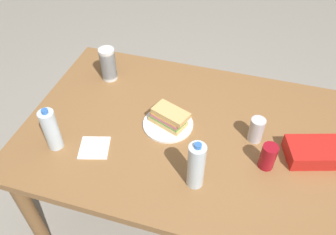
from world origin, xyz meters
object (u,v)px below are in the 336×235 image
object	(u,v)px
dining_table	(185,142)
water_bottle_tall	(51,130)
paper_plate	(168,124)
soda_can_silver	(256,130)
plastic_cup_stack	(108,64)
water_bottle_spare	(196,166)
soda_can_red	(268,157)
sandwich	(169,117)
chip_bag	(314,151)

from	to	relation	value
dining_table	water_bottle_tall	world-z (taller)	water_bottle_tall
dining_table	paper_plate	distance (m)	0.13
dining_table	soda_can_silver	size ratio (longest dim) A/B	12.47
water_bottle_tall	soda_can_silver	distance (m)	0.90
plastic_cup_stack	water_bottle_spare	bearing A→B (deg)	-41.63
paper_plate	water_bottle_spare	xyz separation A→B (m)	(0.20, -0.28, 0.11)
soda_can_silver	dining_table	bearing A→B (deg)	-173.42
soda_can_red	water_bottle_tall	distance (m)	0.93
paper_plate	soda_can_red	size ratio (longest dim) A/B	1.98
water_bottle_tall	soda_can_silver	xyz separation A→B (m)	(0.85, 0.30, -0.04)
soda_can_silver	water_bottle_spare	bearing A→B (deg)	-123.59
soda_can_red	water_bottle_spare	xyz separation A→B (m)	(-0.27, -0.17, 0.05)
paper_plate	sandwich	bearing A→B (deg)	5.03
water_bottle_spare	soda_can_silver	distance (m)	0.38
water_bottle_tall	soda_can_silver	world-z (taller)	water_bottle_tall
water_bottle_spare	soda_can_silver	world-z (taller)	water_bottle_spare
dining_table	water_bottle_spare	world-z (taller)	water_bottle_spare
plastic_cup_stack	water_bottle_spare	distance (m)	0.82
soda_can_red	plastic_cup_stack	bearing A→B (deg)	157.11
paper_plate	water_bottle_spare	distance (m)	0.36
dining_table	water_bottle_spare	bearing A→B (deg)	-68.11
dining_table	chip_bag	world-z (taller)	chip_bag
soda_can_silver	soda_can_red	bearing A→B (deg)	-65.89
water_bottle_spare	water_bottle_tall	bearing A→B (deg)	178.54
soda_can_red	plastic_cup_stack	size ratio (longest dim) A/B	0.66
water_bottle_spare	soda_can_silver	bearing A→B (deg)	56.41
soda_can_silver	chip_bag	bearing A→B (deg)	-7.36
water_bottle_tall	water_bottle_spare	distance (m)	0.65
water_bottle_tall	water_bottle_spare	size ratio (longest dim) A/B	0.93
soda_can_red	chip_bag	distance (m)	0.22
dining_table	water_bottle_tall	distance (m)	0.62
chip_bag	plastic_cup_stack	bearing A→B (deg)	-30.98
plastic_cup_stack	dining_table	bearing A→B (deg)	-28.15
paper_plate	soda_can_silver	bearing A→B (deg)	3.88
paper_plate	dining_table	bearing A→B (deg)	-5.97
paper_plate	water_bottle_spare	bearing A→B (deg)	-55.11
chip_bag	sandwich	bearing A→B (deg)	-17.64
soda_can_silver	paper_plate	bearing A→B (deg)	-176.12
soda_can_red	water_bottle_tall	bearing A→B (deg)	-170.42
paper_plate	water_bottle_tall	world-z (taller)	water_bottle_tall
dining_table	water_bottle_tall	size ratio (longest dim) A/B	6.87
water_bottle_tall	water_bottle_spare	world-z (taller)	water_bottle_spare
water_bottle_tall	paper_plate	bearing A→B (deg)	30.97
water_bottle_spare	dining_table	bearing A→B (deg)	111.89
water_bottle_spare	paper_plate	bearing A→B (deg)	124.89
sandwich	plastic_cup_stack	size ratio (longest dim) A/B	1.11
dining_table	soda_can_red	size ratio (longest dim) A/B	12.47
water_bottle_tall	water_bottle_spare	xyz separation A→B (m)	(0.65, -0.02, 0.01)
water_bottle_tall	water_bottle_spare	bearing A→B (deg)	-1.46
water_bottle_spare	soda_can_silver	xyz separation A→B (m)	(0.21, 0.31, -0.05)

